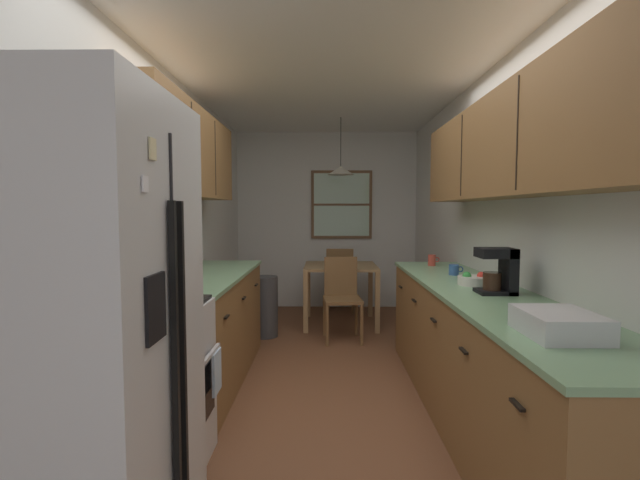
{
  "coord_description": "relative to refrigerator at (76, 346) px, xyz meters",
  "views": [
    {
      "loc": [
        -0.02,
        -2.83,
        1.42
      ],
      "look_at": [
        -0.07,
        1.16,
        1.15
      ],
      "focal_mm": 24.72,
      "sensor_mm": 36.0,
      "label": 1
    }
  ],
  "objects": [
    {
      "name": "dish_rack",
      "position": [
        1.88,
        0.23,
        0.03
      ],
      "size": [
        0.28,
        0.34,
        0.1
      ],
      "primitive_type": "cube",
      "color": "silver",
      "rests_on": "counter_right"
    },
    {
      "name": "wall_left",
      "position": [
        -0.41,
        2.25,
        0.36
      ],
      "size": [
        0.1,
        9.0,
        2.55
      ],
      "primitive_type": "cube",
      "color": "silver",
      "rests_on": "ground"
    },
    {
      "name": "upper_cabinets_right",
      "position": [
        2.08,
        1.23,
        0.9
      ],
      "size": [
        0.33,
        2.85,
        0.64
      ],
      "color": "brown"
    },
    {
      "name": "wall_back",
      "position": [
        0.94,
        4.9,
        0.36
      ],
      "size": [
        4.4,
        0.1,
        2.55
      ],
      "primitive_type": "cube",
      "color": "silver",
      "rests_on": "ground"
    },
    {
      "name": "storage_canister",
      "position": [
        -0.06,
        1.16,
        0.08
      ],
      "size": [
        0.13,
        0.13,
        0.2
      ],
      "color": "#265999",
      "rests_on": "counter_left"
    },
    {
      "name": "mug_spare",
      "position": [
        1.95,
        1.95,
        0.02
      ],
      "size": [
        0.12,
        0.08,
        0.09
      ],
      "color": "#335999",
      "rests_on": "counter_right"
    },
    {
      "name": "trash_bin",
      "position": [
        0.24,
        3.31,
        -0.58
      ],
      "size": [
        0.29,
        0.29,
        0.68
      ],
      "primitive_type": "cylinder",
      "color": "#3F3F42",
      "rests_on": "ground"
    },
    {
      "name": "refrigerator",
      "position": [
        0.0,
        0.0,
        0.0
      ],
      "size": [
        0.75,
        0.8,
        1.84
      ],
      "color": "silver",
      "rests_on": "ground"
    },
    {
      "name": "dining_chair_near",
      "position": [
        1.1,
        3.22,
        -0.42
      ],
      "size": [
        0.43,
        0.43,
        0.9
      ],
      "color": "brown",
      "rests_on": "ground"
    },
    {
      "name": "ground_plane",
      "position": [
        0.94,
        2.25,
        -0.92
      ],
      "size": [
        12.0,
        12.0,
        0.0
      ],
      "primitive_type": "plane",
      "color": "brown"
    },
    {
      "name": "microwave_over_range",
      "position": [
        -0.17,
        0.72,
        0.75
      ],
      "size": [
        0.39,
        0.6,
        0.34
      ],
      "color": "black"
    },
    {
      "name": "upper_cabinets_left",
      "position": [
        -0.2,
        1.94,
        0.95
      ],
      "size": [
        0.33,
        2.03,
        0.7
      ],
      "color": "brown"
    },
    {
      "name": "mug_by_coffeemaker",
      "position": [
        1.92,
        2.55,
        0.03
      ],
      "size": [
        0.11,
        0.07,
        0.1
      ],
      "color": "#BF3F33",
      "rests_on": "counter_right"
    },
    {
      "name": "table_serving_bowl",
      "position": [
        1.21,
        3.85,
        -0.15
      ],
      "size": [
        0.18,
        0.18,
        0.06
      ],
      "primitive_type": "cylinder",
      "color": "#4C7299",
      "rests_on": "dining_table"
    },
    {
      "name": "pendant_light",
      "position": [
        1.11,
        3.85,
        0.99
      ],
      "size": [
        0.32,
        0.32,
        0.69
      ],
      "color": "black"
    },
    {
      "name": "wall_right",
      "position": [
        2.29,
        2.25,
        0.36
      ],
      "size": [
        0.1,
        9.0,
        2.55
      ],
      "primitive_type": "cube",
      "color": "silver",
      "rests_on": "ground"
    },
    {
      "name": "ceiling_slab",
      "position": [
        0.94,
        2.25,
        1.67
      ],
      "size": [
        4.4,
        9.0,
        0.08
      ],
      "primitive_type": "cube",
      "color": "white"
    },
    {
      "name": "stove_range",
      "position": [
        -0.06,
        0.72,
        -0.45
      ],
      "size": [
        0.66,
        0.6,
        1.1
      ],
      "color": "silver",
      "rests_on": "ground"
    },
    {
      "name": "dining_table",
      "position": [
        1.11,
        3.85,
        -0.29
      ],
      "size": [
        0.89,
        0.85,
        0.74
      ],
      "color": "#A87F51",
      "rests_on": "ground"
    },
    {
      "name": "dish_towel",
      "position": [
        0.3,
        0.87,
        -0.42
      ],
      "size": [
        0.02,
        0.16,
        0.24
      ],
      "primitive_type": "cube",
      "color": "silver"
    },
    {
      "name": "coffee_maker",
      "position": [
        2.01,
        1.16,
        0.13
      ],
      "size": [
        0.22,
        0.18,
        0.29
      ],
      "color": "black",
      "rests_on": "counter_right"
    },
    {
      "name": "counter_right",
      "position": [
        1.94,
        1.28,
        -0.47
      ],
      "size": [
        0.64,
        3.17,
        0.9
      ],
      "color": "brown",
      "rests_on": "ground"
    },
    {
      "name": "dining_chair_far",
      "position": [
        1.13,
        4.48,
        -0.42
      ],
      "size": [
        0.43,
        0.43,
        0.9
      ],
      "color": "brown",
      "rests_on": "ground"
    },
    {
      "name": "fruit_bowl",
      "position": [
        1.95,
        1.47,
        0.02
      ],
      "size": [
        0.22,
        0.22,
        0.09
      ],
      "color": "silver",
      "rests_on": "counter_right"
    },
    {
      "name": "back_window",
      "position": [
        1.15,
        4.83,
        0.58
      ],
      "size": [
        0.88,
        0.05,
        0.98
      ],
      "color": "brown"
    },
    {
      "name": "counter_left",
      "position": [
        -0.06,
        1.99,
        -0.47
      ],
      "size": [
        0.64,
        1.95,
        0.9
      ],
      "color": "brown",
      "rests_on": "ground"
    }
  ]
}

